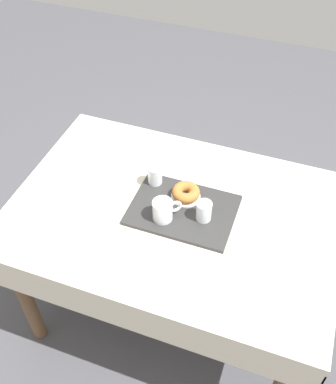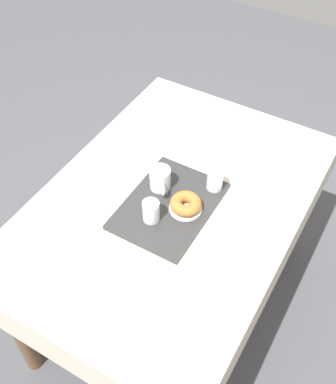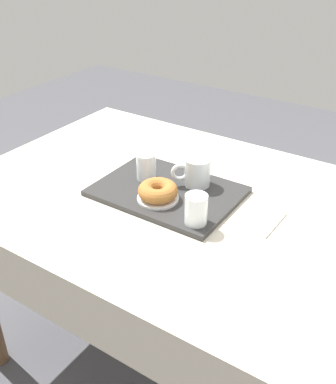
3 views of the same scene
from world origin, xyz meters
name	(u,v)px [view 1 (image 1 of 3)]	position (x,y,z in m)	size (l,w,h in m)	color
ground_plane	(173,306)	(0.00, 0.00, 0.00)	(6.00, 6.00, 0.00)	#47474C
dining_table	(174,226)	(0.00, 0.00, 0.65)	(1.32, 0.91, 0.74)	beige
serving_tray	(183,210)	(-0.03, -0.01, 0.75)	(0.41, 0.30, 0.02)	#2D2D2D
tea_mug_left	(163,211)	(0.03, 0.06, 0.80)	(0.10, 0.10, 0.09)	white
water_glass_near	(155,175)	(0.13, -0.11, 0.79)	(0.06, 0.06, 0.08)	white
water_glass_far	(204,212)	(-0.12, 0.01, 0.80)	(0.06, 0.06, 0.08)	white
donut_plate_left	(186,197)	(-0.02, -0.07, 0.76)	(0.12, 0.12, 0.01)	white
sugar_donut_left	(186,192)	(-0.02, -0.07, 0.79)	(0.11, 0.11, 0.04)	#A3662D
paper_napkin	(116,197)	(0.25, 0.01, 0.74)	(0.11, 0.14, 0.01)	white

